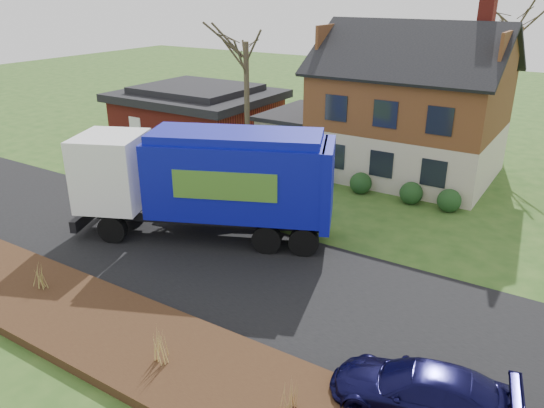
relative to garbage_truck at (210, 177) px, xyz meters
The scene contains 13 objects.
ground 3.67m from the garbage_truck, 41.31° to the right, with size 120.00×120.00×0.00m, color #284C19.
road 3.67m from the garbage_truck, 41.31° to the right, with size 80.00×7.00×0.02m, color black.
mulch_verge 7.69m from the garbage_truck, 74.38° to the right, with size 80.00×3.50×0.30m, color #311B10.
main_house 12.75m from the garbage_truck, 74.17° to the left, with size 12.95×8.95×9.26m.
ranch_house 15.11m from the garbage_truck, 131.67° to the left, with size 9.80×8.20×3.70m.
garbage_truck is the anchor object (origin of this frame).
silver_sedan 3.23m from the garbage_truck, 114.88° to the left, with size 1.82×5.21×1.72m, color #999AA0.
navy_wagon 11.77m from the garbage_truck, 26.20° to the right, with size 1.78×4.38×1.27m, color black.
tree_front_west 10.40m from the garbage_truck, 115.13° to the left, with size 3.27×3.27×9.72m.
tree_back 22.54m from the garbage_truck, 70.59° to the left, with size 3.22×3.22×10.20m.
grass_clump_west 7.23m from the garbage_truck, 105.82° to the right, with size 0.33×0.27×0.88m.
grass_clump_mid 8.57m from the garbage_truck, 60.71° to the right, with size 0.37×0.30×1.03m.
grass_clump_east 10.76m from the garbage_truck, 41.46° to the right, with size 0.37×0.31×0.93m.
Camera 1 is at (10.83, -13.80, 9.56)m, focal length 35.00 mm.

